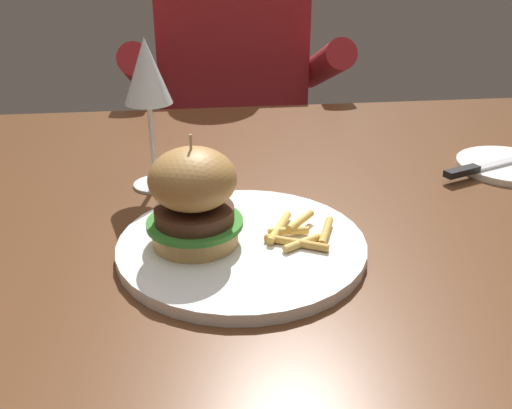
# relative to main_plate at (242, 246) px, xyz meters

# --- Properties ---
(dining_table) EXTENTS (1.42, 0.91, 0.74)m
(dining_table) POSITION_rel_main_plate_xyz_m (0.07, 0.15, -0.09)
(dining_table) COLOR #56331C
(dining_table) RESTS_ON ground
(main_plate) EXTENTS (0.28, 0.28, 0.01)m
(main_plate) POSITION_rel_main_plate_xyz_m (0.00, 0.00, 0.00)
(main_plate) COLOR white
(main_plate) RESTS_ON dining_table
(burger_sandwich) EXTENTS (0.11, 0.11, 0.13)m
(burger_sandwich) POSITION_rel_main_plate_xyz_m (-0.05, 0.00, 0.06)
(burger_sandwich) COLOR tan
(burger_sandwich) RESTS_ON main_plate
(fries_pile) EXTENTS (0.09, 0.09, 0.02)m
(fries_pile) POSITION_rel_main_plate_xyz_m (0.06, -0.00, 0.01)
(fries_pile) COLOR #EABC5B
(fries_pile) RESTS_ON main_plate
(wine_glass) EXTENTS (0.06, 0.06, 0.21)m
(wine_glass) POSITION_rel_main_plate_xyz_m (-0.11, 0.20, 0.15)
(wine_glass) COLOR silver
(wine_glass) RESTS_ON dining_table
(bread_plate) EXTENTS (0.16, 0.16, 0.01)m
(bread_plate) POSITION_rel_main_plate_xyz_m (0.44, 0.20, -0.00)
(bread_plate) COLOR white
(bread_plate) RESTS_ON dining_table
(table_knife) EXTENTS (0.19, 0.09, 0.01)m
(table_knife) POSITION_rel_main_plate_xyz_m (0.39, 0.19, 0.01)
(table_knife) COLOR silver
(table_knife) RESTS_ON bread_plate
(diner_person) EXTENTS (0.51, 0.36, 1.18)m
(diner_person) POSITION_rel_main_plate_xyz_m (0.06, 0.88, -0.18)
(diner_person) COLOR #282833
(diner_person) RESTS_ON ground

